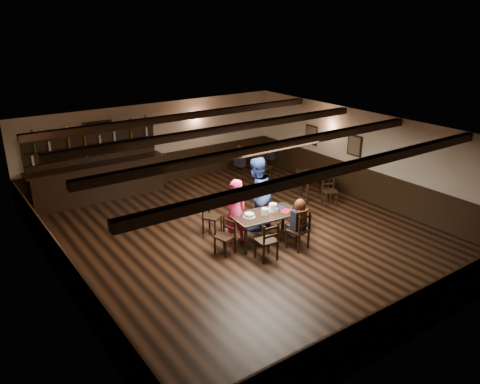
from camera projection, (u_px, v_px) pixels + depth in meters
ground at (245, 236)px, 12.02m from camera, size 10.00×10.00×0.00m
room_shell at (245, 171)px, 11.43m from camera, size 9.02×10.02×2.71m
dining_table at (266, 216)px, 11.51m from camera, size 1.75×0.99×0.75m
chair_near_left at (268, 239)px, 10.65m from camera, size 0.47×0.45×0.94m
chair_near_right at (301, 228)px, 11.15m from camera, size 0.52×0.50×0.97m
chair_end_left at (227, 233)px, 11.03m from camera, size 0.47×0.49×0.87m
chair_end_right at (300, 213)px, 12.24m from camera, size 0.39×0.41×0.81m
chair_far_pushed at (209, 214)px, 12.05m from camera, size 0.57×0.57×0.91m
woman_pink at (235, 211)px, 11.45m from camera, size 0.64×0.46×1.65m
man_blue at (256, 194)px, 12.12m from camera, size 1.10×0.94×1.95m
seated_person at (299, 217)px, 11.09m from camera, size 0.35×0.53×0.86m
cake at (249, 215)px, 11.29m from camera, size 0.30×0.30×0.09m
plate_stack_a at (265, 212)px, 11.40m from camera, size 0.18×0.18×0.17m
plate_stack_b at (273, 208)px, 11.55m from camera, size 0.19×0.19×0.22m
tea_light at (266, 210)px, 11.62m from camera, size 0.06×0.06×0.06m
salt_shaker at (277, 211)px, 11.54m from camera, size 0.04×0.04×0.10m
pepper_shaker at (281, 210)px, 11.60m from camera, size 0.03×0.03×0.09m
drink_glass at (272, 208)px, 11.71m from camera, size 0.07×0.07×0.11m
menu_red at (286, 211)px, 11.66m from camera, size 0.36×0.32×0.00m
menu_blue at (280, 207)px, 11.85m from camera, size 0.27×0.20×0.00m
bar_counter at (98, 176)px, 14.22m from camera, size 4.18×0.70×2.20m
back_table_a at (315, 178)px, 14.29m from camera, size 1.06×1.06×0.75m
back_table_b at (255, 156)px, 16.52m from camera, size 0.86×0.86×0.75m
bg_patron_left at (240, 156)px, 15.90m from camera, size 0.29×0.40×0.75m
bg_patron_right at (270, 150)px, 16.69m from camera, size 0.29×0.37×0.67m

